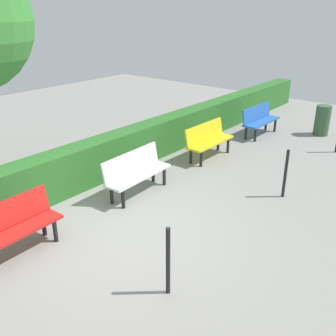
{
  "coord_description": "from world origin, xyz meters",
  "views": [
    {
      "loc": [
        3.73,
        4.12,
        3.54
      ],
      "look_at": [
        -1.73,
        -0.36,
        0.55
      ],
      "focal_mm": 41.17,
      "sensor_mm": 36.0,
      "label": 1
    }
  ],
  "objects_px": {
    "bench_white": "(136,171)",
    "trash_bin": "(322,120)",
    "bench_blue": "(260,119)",
    "bench_red": "(9,227)",
    "bench_yellow": "(208,139)"
  },
  "relations": [
    {
      "from": "bench_yellow",
      "to": "bench_white",
      "type": "xyz_separation_m",
      "value": [
        2.59,
        0.01,
        0.0
      ]
    },
    {
      "from": "bench_blue",
      "to": "trash_bin",
      "type": "distance_m",
      "value": 1.85
    },
    {
      "from": "bench_blue",
      "to": "bench_white",
      "type": "distance_m",
      "value": 5.07
    },
    {
      "from": "bench_white",
      "to": "bench_red",
      "type": "relative_size",
      "value": 1.02
    },
    {
      "from": "bench_white",
      "to": "trash_bin",
      "type": "xyz_separation_m",
      "value": [
        -6.25,
        1.55,
        -0.04
      ]
    },
    {
      "from": "bench_red",
      "to": "trash_bin",
      "type": "height_order",
      "value": "trash_bin"
    },
    {
      "from": "bench_yellow",
      "to": "bench_red",
      "type": "height_order",
      "value": "same"
    },
    {
      "from": "bench_blue",
      "to": "trash_bin",
      "type": "xyz_separation_m",
      "value": [
        -1.18,
        1.42,
        -0.04
      ]
    },
    {
      "from": "bench_yellow",
      "to": "bench_red",
      "type": "bearing_deg",
      "value": 0.55
    },
    {
      "from": "bench_blue",
      "to": "bench_red",
      "type": "height_order",
      "value": "bench_blue"
    },
    {
      "from": "trash_bin",
      "to": "bench_white",
      "type": "bearing_deg",
      "value": -13.9
    },
    {
      "from": "bench_yellow",
      "to": "trash_bin",
      "type": "relative_size",
      "value": 1.71
    },
    {
      "from": "trash_bin",
      "to": "bench_red",
      "type": "bearing_deg",
      "value": -9.71
    },
    {
      "from": "bench_yellow",
      "to": "bench_blue",
      "type": "bearing_deg",
      "value": 177.23
    },
    {
      "from": "bench_yellow",
      "to": "trash_bin",
      "type": "height_order",
      "value": "trash_bin"
    }
  ]
}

